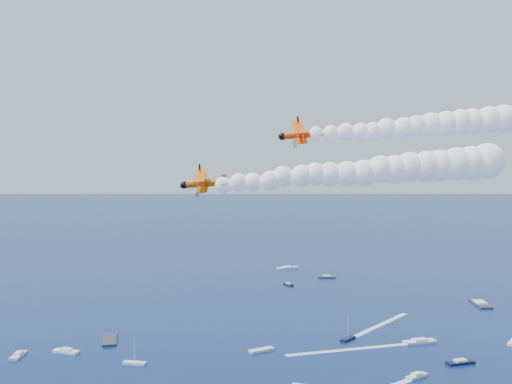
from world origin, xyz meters
The scene contains 6 objects.
biplane_lead centered at (2.27, 30.49, 60.11)m, with size 8.45×9.48×5.71m, color #FF4405, non-canonical shape.
biplane_trail centered at (-3.87, 10.65, 51.54)m, with size 7.90×8.86×5.34m, color #DB5704, non-canonical shape.
smoke_trail_lead centered at (22.30, 45.61, 61.98)m, with size 41.18×32.51×9.63m, color white, non-canonical shape.
smoke_trail_trail centered at (15.92, 26.08, 53.41)m, with size 40.75×33.07×9.63m, color white, non-canonical shape.
spectator_boats centered at (-10.17, 106.92, 0.35)m, with size 234.68×170.40×0.70m.
boat_wakes centered at (-16.81, 90.26, 0.03)m, with size 37.31×98.97×0.04m.
Camera 1 is at (65.52, -63.30, 55.43)m, focal length 42.52 mm.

